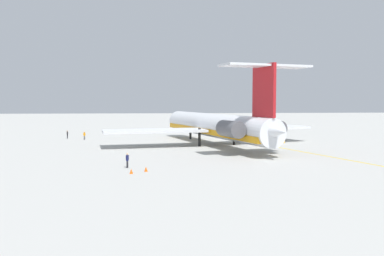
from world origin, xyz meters
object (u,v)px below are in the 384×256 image
ground_crew_portside (84,134)px  ground_crew_starboard (260,128)px  ground_crew_near_tail (127,158)px  ground_crew_near_nose (67,134)px  safety_cone_nose (146,169)px  main_jetliner (217,126)px  safety_cone_wingtip (131,171)px

ground_crew_portside → ground_crew_starboard: size_ratio=1.02×
ground_crew_portside → ground_crew_starboard: bearing=-76.9°
ground_crew_near_tail → ground_crew_near_nose: bearing=-25.1°
ground_crew_near_tail → safety_cone_nose: (-2.76, -2.24, -0.87)m
ground_crew_near_nose → ground_crew_starboard: ground_crew_starboard is taller
main_jetliner → ground_crew_near_nose: (16.56, 29.30, -2.52)m
main_jetliner → ground_crew_portside: (13.37, 25.26, -2.49)m
ground_crew_near_nose → safety_cone_wingtip: 46.38m
ground_crew_near_tail → ground_crew_starboard: ground_crew_near_tail is taller
safety_cone_nose → safety_cone_wingtip: 2.00m
ground_crew_near_nose → safety_cone_nose: 45.80m
ground_crew_starboard → ground_crew_near_tail: bearing=-13.6°
ground_crew_near_nose → safety_cone_nose: (-42.46, -17.14, -0.78)m
ground_crew_near_nose → safety_cone_nose: size_ratio=3.02×
main_jetliner → ground_crew_near_tail: bearing=132.7°
ground_crew_portside → ground_crew_starboard: 43.75m
main_jetliner → safety_cone_nose: main_jetliner is taller
main_jetliner → safety_cone_wingtip: main_jetliner is taller
main_jetliner → ground_crew_near_nose: main_jetliner is taller
ground_crew_near_tail → ground_crew_portside: size_ratio=1.06×
ground_crew_starboard → safety_cone_nose: bearing=-10.5°
safety_cone_nose → safety_cone_wingtip: (-1.23, 1.58, 0.00)m
ground_crew_near_tail → safety_cone_nose: ground_crew_near_tail is taller
safety_cone_wingtip → main_jetliner: bearing=-26.9°
ground_crew_near_tail → safety_cone_wingtip: ground_crew_near_tail is taller
ground_crew_near_tail → safety_cone_wingtip: 4.13m
ground_crew_near_tail → safety_cone_nose: size_ratio=3.29×
safety_cone_nose → safety_cone_wingtip: size_ratio=1.00×
main_jetliner → safety_cone_wingtip: size_ratio=80.46×
ground_crew_near_nose → ground_crew_portside: (-3.19, -4.04, 0.03)m
ground_crew_near_tail → main_jetliner: bearing=-77.5°
main_jetliner → ground_crew_starboard: bearing=-43.5°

